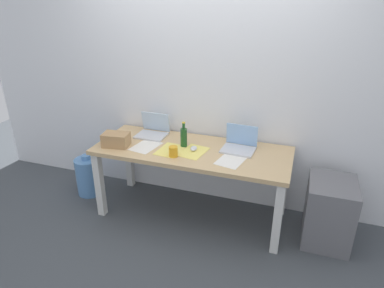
# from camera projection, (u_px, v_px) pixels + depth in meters

# --- Properties ---
(ground_plane) EXTENTS (8.00, 8.00, 0.00)m
(ground_plane) POSITION_uv_depth(u_px,v_px,m) (192.00, 213.00, 3.50)
(ground_plane) COLOR #42474C
(back_wall) EXTENTS (5.20, 0.08, 2.60)m
(back_wall) POSITION_uv_depth(u_px,v_px,m) (206.00, 78.00, 3.34)
(back_wall) COLOR white
(back_wall) RESTS_ON ground
(desk) EXTENTS (1.84, 0.73, 0.72)m
(desk) POSITION_uv_depth(u_px,v_px,m) (192.00, 158.00, 3.24)
(desk) COLOR tan
(desk) RESTS_ON ground
(laptop_left) EXTENTS (0.30, 0.26, 0.22)m
(laptop_left) POSITION_uv_depth(u_px,v_px,m) (153.00, 131.00, 3.50)
(laptop_left) COLOR silver
(laptop_left) RESTS_ON desk
(laptop_right) EXTENTS (0.31, 0.26, 0.22)m
(laptop_right) POSITION_uv_depth(u_px,v_px,m) (239.00, 145.00, 3.17)
(laptop_right) COLOR silver
(laptop_right) RESTS_ON desk
(beer_bottle) EXTENTS (0.06, 0.06, 0.25)m
(beer_bottle) POSITION_uv_depth(u_px,v_px,m) (184.00, 137.00, 3.22)
(beer_bottle) COLOR #1E5123
(beer_bottle) RESTS_ON desk
(computer_mouse) EXTENTS (0.07, 0.11, 0.03)m
(computer_mouse) POSITION_uv_depth(u_px,v_px,m) (194.00, 148.00, 3.17)
(computer_mouse) COLOR silver
(computer_mouse) RESTS_ON desk
(cardboard_box) EXTENTS (0.26, 0.20, 0.13)m
(cardboard_box) POSITION_uv_depth(u_px,v_px,m) (116.00, 140.00, 3.25)
(cardboard_box) COLOR tan
(cardboard_box) RESTS_ON desk
(coffee_mug) EXTENTS (0.08, 0.08, 0.09)m
(coffee_mug) POSITION_uv_depth(u_px,v_px,m) (173.00, 152.00, 3.04)
(coffee_mug) COLOR gold
(coffee_mug) RESTS_ON desk
(paper_sheet_front_left) EXTENTS (0.26, 0.33, 0.00)m
(paper_sheet_front_left) POSITION_uv_depth(u_px,v_px,m) (146.00, 146.00, 3.25)
(paper_sheet_front_left) COLOR white
(paper_sheet_front_left) RESTS_ON desk
(paper_yellow_folder) EXTENTS (0.23, 0.31, 0.00)m
(paper_yellow_folder) POSITION_uv_depth(u_px,v_px,m) (170.00, 150.00, 3.18)
(paper_yellow_folder) COLOR #F4E06B
(paper_yellow_folder) RESTS_ON desk
(paper_sheet_front_right) EXTENTS (0.27, 0.33, 0.00)m
(paper_sheet_front_right) POSITION_uv_depth(u_px,v_px,m) (231.00, 160.00, 2.99)
(paper_sheet_front_right) COLOR white
(paper_sheet_front_right) RESTS_ON desk
(paper_sheet_center) EXTENTS (0.26, 0.33, 0.00)m
(paper_sheet_center) POSITION_uv_depth(u_px,v_px,m) (193.00, 152.00, 3.14)
(paper_sheet_center) COLOR #F4E06B
(paper_sheet_center) RESTS_ON desk
(water_cooler_jug) EXTENTS (0.27, 0.27, 0.47)m
(water_cooler_jug) POSITION_uv_depth(u_px,v_px,m) (89.00, 176.00, 3.77)
(water_cooler_jug) COLOR #598CC6
(water_cooler_jug) RESTS_ON ground
(filing_cabinet) EXTENTS (0.40, 0.48, 0.59)m
(filing_cabinet) POSITION_uv_depth(u_px,v_px,m) (329.00, 212.00, 3.01)
(filing_cabinet) COLOR slate
(filing_cabinet) RESTS_ON ground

